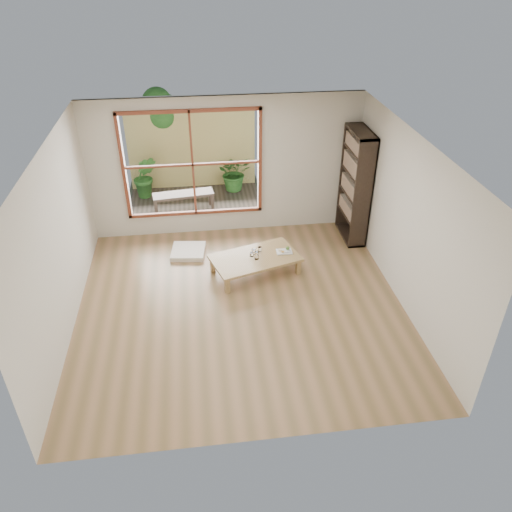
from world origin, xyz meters
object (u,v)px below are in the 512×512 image
(low_table, at_px, (255,259))
(food_tray, at_px, (285,251))
(garden_bench, at_px, (183,196))
(bookshelf, at_px, (355,186))

(low_table, distance_m, food_tray, 0.54)
(low_table, bearing_deg, garden_bench, 98.48)
(low_table, bearing_deg, food_tray, -6.29)
(bookshelf, bearing_deg, low_table, -152.56)
(low_table, height_order, garden_bench, garden_bench)
(low_table, distance_m, bookshelf, 2.35)
(bookshelf, bearing_deg, garden_bench, 155.73)
(low_table, relative_size, bookshelf, 0.78)
(food_tray, bearing_deg, bookshelf, 32.67)
(low_table, height_order, food_tray, food_tray)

